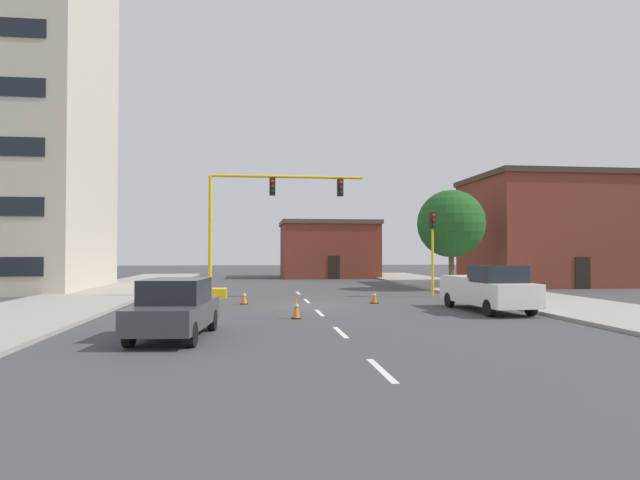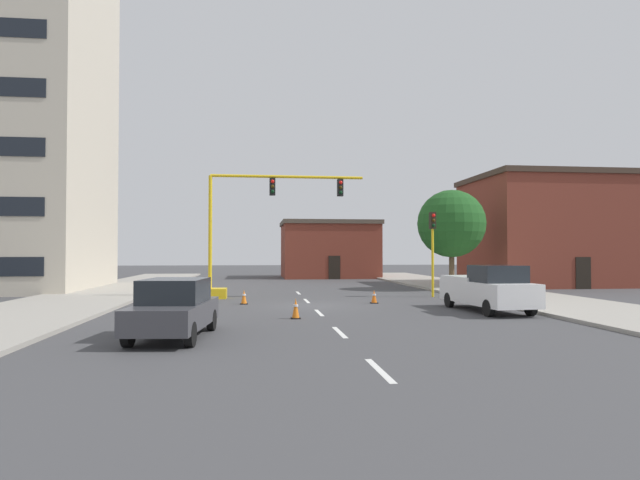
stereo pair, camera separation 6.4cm
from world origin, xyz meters
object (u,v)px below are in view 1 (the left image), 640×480
(traffic_signal_gantry, at_px, (233,257))
(pickup_truck_white, at_px, (488,289))
(traffic_cone_roadside_a, at_px, (374,297))
(traffic_cone_roadside_c, at_px, (296,309))
(tree_right_mid, at_px, (451,224))
(sedan_dark_gray_near_left, at_px, (175,308))
(traffic_cone_roadside_b, at_px, (244,297))
(traffic_light_pole_right, at_px, (433,235))

(traffic_signal_gantry, distance_m, pickup_truck_white, 13.76)
(traffic_cone_roadside_a, bearing_deg, traffic_cone_roadside_c, -127.15)
(traffic_signal_gantry, bearing_deg, traffic_cone_roadside_c, -73.76)
(tree_right_mid, relative_size, traffic_cone_roadside_c, 8.59)
(sedan_dark_gray_near_left, xyz_separation_m, traffic_cone_roadside_b, (1.83, 10.16, -0.54))
(traffic_light_pole_right, xyz_separation_m, tree_right_mid, (3.21, 5.59, 0.93))
(traffic_light_pole_right, distance_m, traffic_cone_roadside_b, 11.39)
(traffic_signal_gantry, bearing_deg, traffic_cone_roadside_a, -28.42)
(pickup_truck_white, relative_size, traffic_cone_roadside_c, 7.02)
(sedan_dark_gray_near_left, bearing_deg, traffic_cone_roadside_b, 79.79)
(sedan_dark_gray_near_left, relative_size, traffic_cone_roadside_a, 7.00)
(traffic_cone_roadside_a, distance_m, traffic_cone_roadside_b, 6.40)
(pickup_truck_white, distance_m, traffic_cone_roadside_b, 11.35)
(traffic_light_pole_right, height_order, traffic_cone_roadside_b, traffic_light_pole_right)
(traffic_light_pole_right, distance_m, tree_right_mid, 6.51)
(traffic_signal_gantry, height_order, pickup_truck_white, traffic_signal_gantry)
(pickup_truck_white, xyz_separation_m, traffic_cone_roadside_b, (-10.41, 4.49, -0.62))
(traffic_cone_roadside_b, bearing_deg, traffic_light_pole_right, 15.93)
(traffic_cone_roadside_c, bearing_deg, traffic_cone_roadside_b, 109.06)
(traffic_cone_roadside_b, bearing_deg, sedan_dark_gray_near_left, -100.21)
(tree_right_mid, height_order, traffic_cone_roadside_c, tree_right_mid)
(traffic_signal_gantry, relative_size, tree_right_mid, 1.39)
(traffic_signal_gantry, xyz_separation_m, traffic_cone_roadside_c, (2.78, -9.53, -1.88))
(traffic_light_pole_right, height_order, traffic_cone_roadside_c, traffic_light_pole_right)
(traffic_light_pole_right, distance_m, traffic_cone_roadside_a, 6.19)
(traffic_cone_roadside_b, distance_m, traffic_cone_roadside_c, 6.35)
(traffic_cone_roadside_b, bearing_deg, traffic_signal_gantry, 101.25)
(traffic_signal_gantry, xyz_separation_m, tree_right_mid, (14.43, 5.07, 2.19))
(traffic_cone_roadside_a, xyz_separation_m, traffic_cone_roadside_c, (-4.31, -5.69, 0.06))
(pickup_truck_white, height_order, traffic_cone_roadside_b, pickup_truck_white)
(tree_right_mid, height_order, pickup_truck_white, tree_right_mid)
(traffic_cone_roadside_b, bearing_deg, tree_right_mid, 32.02)
(traffic_light_pole_right, xyz_separation_m, traffic_cone_roadside_c, (-8.45, -9.01, -3.14))
(tree_right_mid, bearing_deg, traffic_cone_roadside_b, -147.98)
(traffic_light_pole_right, height_order, tree_right_mid, tree_right_mid)
(sedan_dark_gray_near_left, bearing_deg, traffic_cone_roadside_c, 46.78)
(traffic_signal_gantry, distance_m, traffic_cone_roadside_b, 4.07)
(traffic_cone_roadside_a, bearing_deg, traffic_cone_roadside_b, 177.19)
(tree_right_mid, bearing_deg, traffic_signal_gantry, -160.66)
(traffic_light_pole_right, bearing_deg, traffic_signal_gantry, 177.35)
(traffic_light_pole_right, height_order, traffic_cone_roadside_a, traffic_light_pole_right)
(tree_right_mid, height_order, traffic_cone_roadside_a, tree_right_mid)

